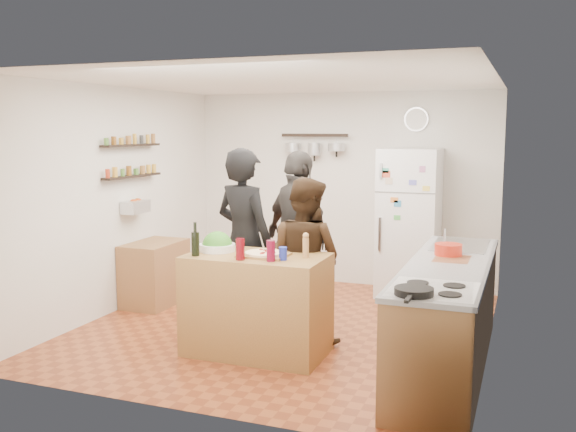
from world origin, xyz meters
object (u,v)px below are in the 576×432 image
at_px(person_left, 244,241).
at_px(skillet, 414,291).
at_px(salad_bowl, 217,247).
at_px(pepper_mill, 306,248).
at_px(person_back, 299,238).
at_px(counter_run, 448,317).
at_px(wall_clock, 416,119).
at_px(wine_bottle, 195,244).
at_px(person_center, 305,260).
at_px(fridge, 409,223).
at_px(salt_canister, 283,254).
at_px(red_bowl, 448,249).
at_px(side_table, 155,273).
at_px(prep_island, 257,304).

bearing_deg(person_left, skillet, 160.34).
xyz_separation_m(salad_bowl, pepper_mill, (0.87, 0.00, 0.05)).
bearing_deg(person_left, person_back, -116.12).
relative_size(person_left, counter_run, 0.70).
xyz_separation_m(skillet, wall_clock, (-0.65, 3.79, 1.20)).
xyz_separation_m(wine_bottle, wall_clock, (1.42, 3.08, 1.13)).
height_order(person_left, counter_run, person_left).
distance_m(pepper_mill, wall_clock, 3.08).
distance_m(person_back, counter_run, 1.85).
bearing_deg(skillet, counter_run, 85.09).
bearing_deg(counter_run, skillet, -94.91).
relative_size(wine_bottle, counter_run, 0.08).
xyz_separation_m(person_left, person_center, (0.68, -0.08, -0.13)).
bearing_deg(pepper_mill, person_back, 113.32).
relative_size(person_back, fridge, 1.01).
bearing_deg(fridge, person_left, -123.30).
distance_m(wine_bottle, skillet, 2.19).
xyz_separation_m(salad_bowl, salt_canister, (0.72, -0.17, 0.02)).
xyz_separation_m(red_bowl, side_table, (-3.39, 0.53, -0.61)).
relative_size(wine_bottle, pepper_mill, 1.21).
xyz_separation_m(salad_bowl, person_back, (0.46, 0.95, -0.03)).
height_order(person_back, wall_clock, wall_clock).
bearing_deg(person_left, prep_island, 141.78).
height_order(pepper_mill, person_center, person_center).
height_order(salt_canister, fridge, fridge).
distance_m(salt_canister, person_back, 1.15).
height_order(skillet, wall_clock, wall_clock).
height_order(person_left, skillet, person_left).
xyz_separation_m(person_center, wall_clock, (0.62, 2.39, 1.36)).
distance_m(prep_island, red_bowl, 1.79).
distance_m(prep_island, person_left, 0.83).
height_order(person_left, red_bowl, person_left).
bearing_deg(salt_canister, side_table, 149.62).
xyz_separation_m(red_bowl, fridge, (-0.70, 1.97, -0.07)).
bearing_deg(red_bowl, salad_bowl, -165.89).
relative_size(salad_bowl, salt_canister, 2.90).
distance_m(prep_island, fridge, 2.73).
bearing_deg(wine_bottle, salad_bowl, 73.50).
xyz_separation_m(pepper_mill, red_bowl, (1.17, 0.51, -0.03)).
xyz_separation_m(person_left, person_back, (0.42, 0.44, -0.02)).
distance_m(salad_bowl, side_table, 1.80).
distance_m(salad_bowl, red_bowl, 2.10).
xyz_separation_m(prep_island, skillet, (1.57, -0.93, 0.49)).
distance_m(salt_canister, person_left, 0.96).
height_order(prep_island, pepper_mill, pepper_mill).
bearing_deg(salad_bowl, person_back, 64.02).
bearing_deg(wall_clock, salad_bowl, -115.42).
xyz_separation_m(salt_canister, side_table, (-2.07, 1.21, -0.60)).
height_order(counter_run, fridge, fridge).
relative_size(person_center, red_bowl, 6.55).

